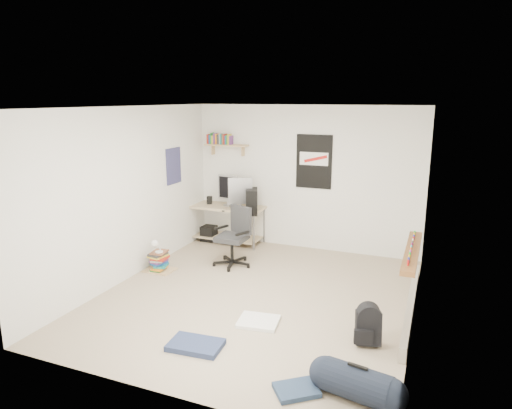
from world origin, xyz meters
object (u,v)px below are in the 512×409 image
at_px(backpack, 368,328).
at_px(duffel_bag, 357,385).
at_px(office_chair, 232,236).
at_px(book_stack, 159,261).
at_px(desk, 226,223).

bearing_deg(backpack, duffel_bag, -103.20).
relative_size(office_chair, backpack, 2.66).
xyz_separation_m(duffel_bag, book_stack, (-3.38, 1.97, 0.01)).
relative_size(desk, office_chair, 1.53).
relative_size(desk, duffel_bag, 2.39).
relative_size(desk, backpack, 4.06).
height_order(desk, duffel_bag, desk).
distance_m(office_chair, duffel_bag, 3.58).
bearing_deg(duffel_bag, office_chair, 143.84).
bearing_deg(book_stack, duffel_bag, -30.30).
relative_size(backpack, book_stack, 0.73).
distance_m(desk, book_stack, 1.74).
bearing_deg(office_chair, duffel_bag, -24.90).
distance_m(duffel_bag, book_stack, 3.91).
xyz_separation_m(desk, book_stack, (-0.32, -1.69, -0.21)).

